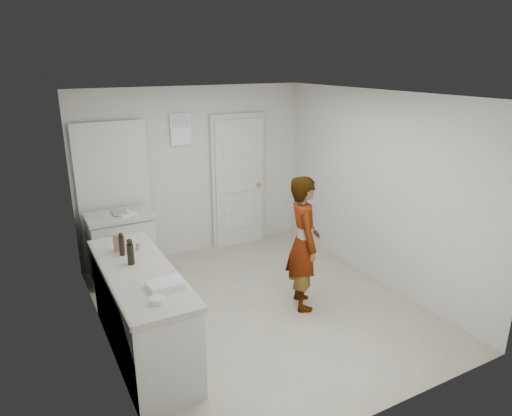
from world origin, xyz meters
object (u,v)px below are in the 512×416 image
oil_cruet_b (121,244)px  egg_bowl (157,300)px  spice_jar (138,246)px  cake_mix_box (119,243)px  baking_dish (166,284)px  person (304,243)px  oil_cruet_a (130,252)px

oil_cruet_b → egg_bowl: oil_cruet_b is taller
spice_jar → egg_bowl: 1.20m
oil_cruet_b → egg_bowl: size_ratio=1.98×
cake_mix_box → egg_bowl: 1.24m
cake_mix_box → baking_dish: (0.18, -1.00, -0.07)m
baking_dish → egg_bowl: (-0.15, -0.23, -0.00)m
person → oil_cruet_a: (-1.97, 0.13, 0.25)m
baking_dish → person: bearing=15.3°
cake_mix_box → person: bearing=2.4°
person → spice_jar: person is taller
cake_mix_box → oil_cruet_b: bearing=-73.8°
oil_cruet_b → cake_mix_box: bearing=89.5°
baking_dish → spice_jar: bearing=89.8°
spice_jar → oil_cruet_b: bearing=-160.1°
cake_mix_box → egg_bowl: cake_mix_box is taller
person → oil_cruet_a: 1.99m
oil_cruet_a → egg_bowl: (0.00, -0.86, -0.10)m
cake_mix_box → oil_cruet_a: oil_cruet_a is taller
baking_dish → egg_bowl: size_ratio=2.56×
baking_dish → egg_bowl: bearing=-122.3°
person → oil_cruet_b: person is taller
oil_cruet_b → baking_dish: (0.18, -0.89, -0.09)m
spice_jar → oil_cruet_b: oil_cruet_b is taller
oil_cruet_a → baking_dish: 0.65m
oil_cruet_b → baking_dish: oil_cruet_b is taller
person → cake_mix_box: person is taller
cake_mix_box → baking_dish: 1.02m
person → oil_cruet_a: person is taller
oil_cruet_a → oil_cruet_b: 0.27m
person → oil_cruet_b: bearing=99.0°
cake_mix_box → baking_dish: bearing=-63.2°
oil_cruet_b → baking_dish: 0.91m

